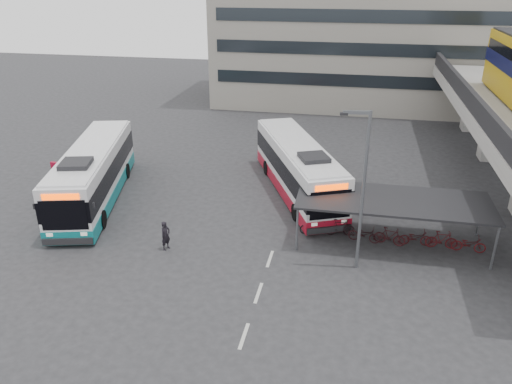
% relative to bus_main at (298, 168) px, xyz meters
% --- Properties ---
extents(ground, '(120.00, 120.00, 0.00)m').
position_rel_bus_main_xyz_m(ground, '(-2.79, -8.68, -1.70)').
color(ground, '#28282B').
rests_on(ground, ground).
extents(bike_shelter, '(10.00, 4.00, 2.54)m').
position_rel_bus_main_xyz_m(bike_shelter, '(5.71, -5.68, -0.34)').
color(bike_shelter, '#595B60').
rests_on(bike_shelter, ground).
extents(road_markings, '(0.15, 7.60, 0.01)m').
position_rel_bus_main_xyz_m(road_markings, '(-0.29, -11.68, -1.69)').
color(road_markings, beige).
rests_on(road_markings, ground).
extents(bus_main, '(7.40, 12.39, 3.65)m').
position_rel_bus_main_xyz_m(bus_main, '(0.00, 0.00, 0.00)').
color(bus_main, white).
rests_on(bus_main, ground).
extents(bus_teal, '(5.83, 12.90, 3.73)m').
position_rel_bus_main_xyz_m(bus_teal, '(-12.49, -3.64, 0.04)').
color(bus_teal, white).
rests_on(bus_teal, ground).
extents(pedestrian, '(0.59, 0.69, 1.59)m').
position_rel_bus_main_xyz_m(pedestrian, '(-5.82, -8.76, -0.90)').
color(pedestrian, black).
rests_on(pedestrian, ground).
extents(lamp_post, '(1.39, 0.32, 7.93)m').
position_rel_bus_main_xyz_m(lamp_post, '(3.92, -8.60, 2.83)').
color(lamp_post, '#595B60').
rests_on(lamp_post, ground).
extents(sign_totem_mid, '(0.58, 0.19, 2.66)m').
position_rel_bus_main_xyz_m(sign_totem_mid, '(-14.55, -4.46, -0.32)').
color(sign_totem_mid, maroon).
rests_on(sign_totem_mid, ground).
extents(sign_totem_north, '(0.49, 0.25, 2.27)m').
position_rel_bus_main_xyz_m(sign_totem_north, '(-14.44, -0.27, -0.52)').
color(sign_totem_north, maroon).
rests_on(sign_totem_north, ground).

